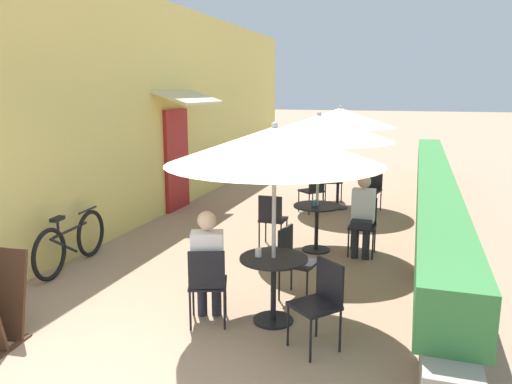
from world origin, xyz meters
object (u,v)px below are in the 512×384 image
at_px(patio_umbrella_mid, 319,128).
at_px(cafe_chair_near_left, 293,257).
at_px(cafe_chair_mid_left, 363,221).
at_px(cafe_chair_far_left, 313,188).
at_px(coffee_cup_near, 258,253).
at_px(patio_table_far, 338,184).
at_px(cafe_chair_mid_right, 272,216).
at_px(cafe_chair_far_right, 371,187).
at_px(cafe_chair_near_right, 207,280).
at_px(cafe_chair_near_back, 321,298).
at_px(bicycle_leaning, 71,242).
at_px(seated_patron_near_right, 208,261).
at_px(patio_table_near, 273,276).
at_px(coffee_cup_far, 343,173).
at_px(coffee_cup_mid, 314,203).
at_px(cafe_chair_far_back, 329,179).
at_px(patio_table_mid, 317,219).
at_px(patio_umbrella_far, 340,117).
at_px(seated_patron_mid_left, 363,212).
at_px(patio_umbrella_near, 274,146).

bearing_deg(patio_umbrella_mid, cafe_chair_near_left, -87.49).
height_order(cafe_chair_mid_left, cafe_chair_far_left, same).
bearing_deg(patio_umbrella_mid, coffee_cup_near, -92.91).
bearing_deg(patio_table_far, cafe_chair_mid_right, -100.66).
bearing_deg(cafe_chair_far_right, cafe_chair_near_left, 95.59).
height_order(cafe_chair_near_right, cafe_chair_near_back, same).
xyz_separation_m(patio_umbrella_mid, bicycle_leaning, (-3.17, -1.82, -1.56)).
bearing_deg(patio_umbrella_mid, seated_patron_near_right, -103.03).
distance_m(patio_table_near, cafe_chair_far_left, 5.02).
height_order(cafe_chair_mid_right, coffee_cup_far, cafe_chair_mid_right).
distance_m(cafe_chair_near_right, patio_umbrella_mid, 3.27).
xyz_separation_m(coffee_cup_far, bicycle_leaning, (-3.15, -4.72, -0.41)).
height_order(coffee_cup_near, coffee_cup_mid, same).
bearing_deg(cafe_chair_far_left, coffee_cup_far, -5.72).
relative_size(cafe_chair_mid_left, cafe_chair_far_left, 1.00).
bearing_deg(patio_table_far, patio_table_near, -88.33).
xyz_separation_m(coffee_cup_near, coffee_cup_mid, (0.10, 2.54, 0.00)).
height_order(patio_umbrella_mid, bicycle_leaning, patio_umbrella_mid).
bearing_deg(seated_patron_near_right, cafe_chair_far_back, 68.22).
bearing_deg(patio_table_mid, cafe_chair_near_left, -87.49).
relative_size(cafe_chair_near_right, patio_table_far, 1.19).
relative_size(coffee_cup_mid, cafe_chair_far_back, 0.10).
height_order(cafe_chair_near_back, cafe_chair_mid_right, same).
xyz_separation_m(cafe_chair_mid_left, cafe_chair_far_right, (-0.13, 2.85, 0.00)).
height_order(seated_patron_near_right, coffee_cup_near, seated_patron_near_right).
height_order(seated_patron_near_right, cafe_chair_far_left, seated_patron_near_right).
bearing_deg(patio_table_mid, patio_table_far, 92.48).
height_order(cafe_chair_far_right, coffee_cup_far, cafe_chair_far_right).
distance_m(coffee_cup_near, cafe_chair_mid_left, 2.82).
xyz_separation_m(cafe_chair_mid_left, cafe_chair_far_back, (-1.13, 3.56, 0.00)).
distance_m(cafe_chair_near_right, coffee_cup_near, 0.61).
bearing_deg(patio_table_near, cafe_chair_near_right, -153.99).
relative_size(patio_umbrella_far, coffee_cup_far, 25.18).
bearing_deg(cafe_chair_near_left, cafe_chair_near_right, -23.83).
xyz_separation_m(patio_umbrella_mid, cafe_chair_far_back, (-0.43, 3.64, -1.42)).
distance_m(cafe_chair_mid_left, cafe_chair_far_right, 2.85).
distance_m(patio_table_near, patio_umbrella_far, 5.75).
bearing_deg(cafe_chair_mid_left, patio_umbrella_mid, 6.17).
distance_m(cafe_chair_near_left, cafe_chair_mid_right, 1.96).
xyz_separation_m(seated_patron_near_right, patio_umbrella_mid, (0.64, 2.78, 1.25)).
bearing_deg(seated_patron_near_right, cafe_chair_near_right, -90.00).
relative_size(patio_table_near, cafe_chair_far_left, 0.84).
distance_m(seated_patron_near_right, coffee_cup_mid, 2.79).
relative_size(cafe_chair_near_right, seated_patron_mid_left, 0.70).
relative_size(cafe_chair_near_left, cafe_chair_near_back, 1.00).
relative_size(cafe_chair_near_right, coffee_cup_mid, 9.67).
height_order(cafe_chair_near_left, cafe_chair_near_right, same).
bearing_deg(patio_umbrella_mid, coffee_cup_mid, -118.89).
bearing_deg(coffee_cup_far, cafe_chair_far_right, 2.79).
bearing_deg(seated_patron_mid_left, patio_umbrella_near, 75.26).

